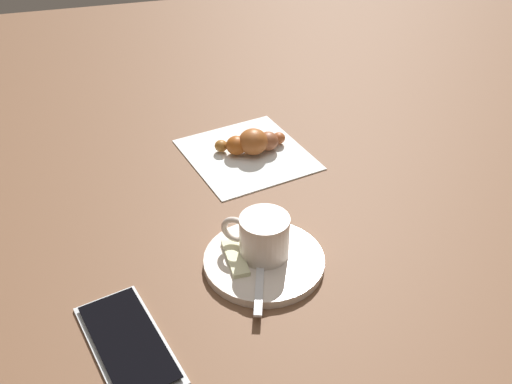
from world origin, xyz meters
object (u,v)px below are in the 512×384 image
(saucer, at_px, (264,261))
(napkin, at_px, (250,154))
(cell_phone, at_px, (128,343))
(teaspoon, at_px, (261,256))
(espresso_cup, at_px, (263,236))
(croissant, at_px, (253,142))
(sugar_packet, at_px, (235,258))

(saucer, height_order, napkin, saucer)
(napkin, height_order, cell_phone, cell_phone)
(teaspoon, height_order, napkin, teaspoon)
(espresso_cup, distance_m, cell_phone, 0.20)
(teaspoon, bearing_deg, croissant, 167.26)
(saucer, relative_size, teaspoon, 1.04)
(espresso_cup, bearing_deg, saucer, -7.37)
(sugar_packet, bearing_deg, cell_phone, -57.45)
(sugar_packet, distance_m, napkin, 0.25)
(sugar_packet, bearing_deg, croissant, 160.06)
(saucer, xyz_separation_m, espresso_cup, (-0.01, 0.00, 0.03))
(teaspoon, bearing_deg, espresso_cup, 148.36)
(saucer, relative_size, sugar_packet, 2.25)
(croissant, bearing_deg, cell_phone, -34.14)
(cell_phone, bearing_deg, sugar_packet, 122.80)
(saucer, height_order, cell_phone, saucer)
(teaspoon, height_order, sugar_packet, teaspoon)
(croissant, bearing_deg, sugar_packet, -19.69)
(sugar_packet, height_order, napkin, sugar_packet)
(espresso_cup, xyz_separation_m, napkin, (-0.24, 0.05, -0.04))
(teaspoon, relative_size, sugar_packet, 2.17)
(napkin, relative_size, croissant, 1.52)
(saucer, distance_m, espresso_cup, 0.03)
(teaspoon, height_order, cell_phone, teaspoon)
(saucer, distance_m, teaspoon, 0.01)
(teaspoon, bearing_deg, sugar_packet, -99.60)
(teaspoon, relative_size, cell_phone, 0.84)
(croissant, relative_size, cell_phone, 0.73)
(napkin, xyz_separation_m, croissant, (-0.00, 0.00, 0.02))
(espresso_cup, relative_size, napkin, 0.42)
(saucer, relative_size, cell_phone, 0.87)
(cell_phone, bearing_deg, napkin, 146.31)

